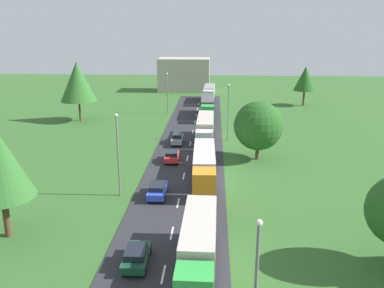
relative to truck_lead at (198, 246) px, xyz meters
name	(u,v)px	position (x,y,z in m)	size (l,w,h in m)	color
road	(175,219)	(-2.59, 8.60, -2.17)	(10.00, 140.00, 0.06)	#2B2B30
lane_marking_centre	(173,228)	(-2.59, 6.75, -2.14)	(0.16, 124.70, 0.01)	white
truck_lead	(198,246)	(0.00, 0.00, 0.00)	(2.65, 11.75, 3.77)	green
truck_second	(204,165)	(-0.04, 18.44, -0.11)	(2.77, 13.35, 3.49)	orange
truck_third	(205,128)	(-0.34, 35.66, 0.00)	(2.57, 12.84, 3.77)	white
truck_fourth	(207,107)	(-0.32, 53.78, -0.04)	(2.75, 12.96, 3.66)	green
truck_fifth	(209,93)	(-0.20, 70.43, -0.04)	(2.72, 12.28, 3.63)	white
car_second	(136,256)	(-4.81, 0.67, -1.37)	(1.93, 4.09, 1.47)	#19472D
car_third	(158,190)	(-4.93, 13.73, -1.35)	(1.88, 4.27, 1.52)	blue
car_fourth	(172,156)	(-4.62, 25.68, -1.37)	(2.04, 4.06, 1.47)	red
car_fifth	(177,138)	(-4.64, 34.43, -1.33)	(1.79, 4.40, 1.57)	#8C939E
lamppost_second	(118,151)	(-9.09, 14.01, 2.84)	(0.36, 0.36, 9.11)	slate
lamppost_third	(228,110)	(3.24, 36.78, 2.84)	(0.36, 0.36, 9.11)	slate
lamppost_fourth	(167,91)	(-8.69, 57.20, 2.48)	(0.36, 0.36, 8.40)	slate
tree_oak	(258,126)	(7.04, 27.43, 2.55)	(6.68, 6.68, 8.10)	#513823
tree_pine	(78,82)	(-24.72, 49.09, 5.39)	(6.71, 6.71, 11.30)	#513823
tree_lime	(305,79)	(21.47, 67.30, 3.97)	(4.96, 4.96, 8.92)	#513823
distant_building	(184,75)	(-7.42, 87.53, 2.29)	(14.00, 8.20, 8.98)	#B2A899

